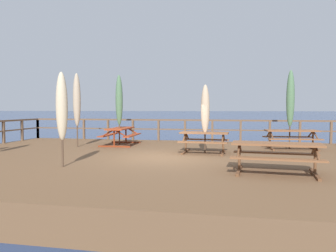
% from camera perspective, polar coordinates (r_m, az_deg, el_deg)
% --- Properties ---
extents(ground_plane, '(600.00, 600.00, 0.00)m').
position_cam_1_polar(ground_plane, '(10.85, -0.84, -9.40)').
color(ground_plane, navy).
extents(wooden_deck, '(16.65, 11.14, 0.73)m').
position_cam_1_polar(wooden_deck, '(10.77, -0.84, -7.51)').
color(wooden_deck, brown).
rests_on(wooden_deck, ground).
extents(railing_waterside_far, '(16.45, 0.10, 1.09)m').
position_cam_1_polar(railing_waterside_far, '(15.96, 3.08, -0.09)').
color(railing_waterside_far, brown).
rests_on(railing_waterside_far, wooden_deck).
extents(picnic_table_back_left, '(1.47, 2.17, 0.78)m').
position_cam_1_polar(picnic_table_back_left, '(14.40, -8.55, -1.13)').
color(picnic_table_back_left, '#993819').
rests_on(picnic_table_back_left, wooden_deck).
extents(picnic_table_mid_left, '(2.29, 1.61, 0.78)m').
position_cam_1_polar(picnic_table_mid_left, '(8.44, 18.83, -4.25)').
color(picnic_table_mid_left, brown).
rests_on(picnic_table_mid_left, wooden_deck).
extents(picnic_table_front_right, '(1.82, 1.49, 0.78)m').
position_cam_1_polar(picnic_table_front_right, '(11.73, 6.52, -2.13)').
color(picnic_table_front_right, brown).
rests_on(picnic_table_front_right, wooden_deck).
extents(picnic_table_mid_centre, '(2.16, 1.58, 0.78)m').
position_cam_1_polar(picnic_table_mid_centre, '(13.77, 21.26, -1.51)').
color(picnic_table_mid_centre, brown).
rests_on(picnic_table_mid_centre, wooden_deck).
extents(patio_umbrella_short_mid, '(0.32, 0.32, 3.12)m').
position_cam_1_polar(patio_umbrella_short_mid, '(14.42, -8.76, 4.53)').
color(patio_umbrella_short_mid, '#4C3828').
rests_on(patio_umbrella_short_mid, wooden_deck).
extents(patio_umbrella_tall_mid_right, '(0.32, 0.32, 3.12)m').
position_cam_1_polar(patio_umbrella_tall_mid_right, '(13.98, -16.04, 4.48)').
color(patio_umbrella_tall_mid_right, '#4C3828').
rests_on(patio_umbrella_tall_mid_right, wooden_deck).
extents(patio_umbrella_tall_back_left, '(0.32, 0.32, 2.51)m').
position_cam_1_polar(patio_umbrella_tall_back_left, '(11.74, 6.69, 2.96)').
color(patio_umbrella_tall_back_left, '#4C3828').
rests_on(patio_umbrella_tall_back_left, wooden_deck).
extents(patio_umbrella_tall_back_right, '(0.32, 0.32, 3.17)m').
position_cam_1_polar(patio_umbrella_tall_back_right, '(13.67, 21.10, 4.55)').
color(patio_umbrella_tall_back_right, '#4C3828').
rests_on(patio_umbrella_tall_back_right, wooden_deck).
extents(patio_umbrella_tall_front, '(0.32, 0.32, 2.64)m').
position_cam_1_polar(patio_umbrella_tall_front, '(9.28, -18.52, 3.30)').
color(patio_umbrella_tall_front, '#4C3828').
rests_on(patio_umbrella_tall_front, wooden_deck).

